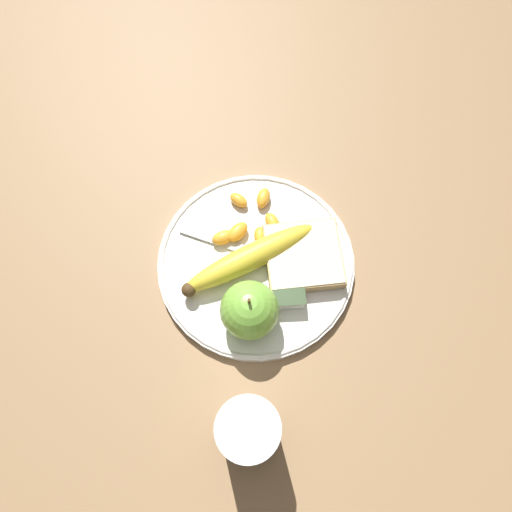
{
  "coord_description": "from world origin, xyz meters",
  "views": [
    {
      "loc": [
        0.01,
        0.23,
        0.62
      ],
      "look_at": [
        0.0,
        0.0,
        0.03
      ],
      "focal_mm": 35.0,
      "sensor_mm": 36.0,
      "label": 1
    }
  ],
  "objects_px": {
    "juice_glass": "(249,431)",
    "banana": "(249,260)",
    "apple": "(249,310)",
    "plate": "(256,263)",
    "bread_slice": "(303,255)",
    "fork": "(259,255)",
    "jam_packet": "(289,295)"
  },
  "relations": [
    {
      "from": "plate",
      "to": "jam_packet",
      "type": "xyz_separation_m",
      "value": [
        -0.04,
        0.05,
        0.01
      ]
    },
    {
      "from": "plate",
      "to": "bread_slice",
      "type": "bearing_deg",
      "value": -178.42
    },
    {
      "from": "juice_glass",
      "to": "banana",
      "type": "relative_size",
      "value": 0.59
    },
    {
      "from": "juice_glass",
      "to": "fork",
      "type": "distance_m",
      "value": 0.22
    },
    {
      "from": "bread_slice",
      "to": "jam_packet",
      "type": "relative_size",
      "value": 2.56
    },
    {
      "from": "juice_glass",
      "to": "banana",
      "type": "bearing_deg",
      "value": -92.83
    },
    {
      "from": "fork",
      "to": "jam_packet",
      "type": "distance_m",
      "value": 0.07
    },
    {
      "from": "juice_glass",
      "to": "fork",
      "type": "relative_size",
      "value": 0.6
    },
    {
      "from": "plate",
      "to": "bread_slice",
      "type": "height_order",
      "value": "bread_slice"
    },
    {
      "from": "plate",
      "to": "banana",
      "type": "bearing_deg",
      "value": 24.95
    },
    {
      "from": "juice_glass",
      "to": "apple",
      "type": "distance_m",
      "value": 0.14
    },
    {
      "from": "juice_glass",
      "to": "jam_packet",
      "type": "distance_m",
      "value": 0.17
    },
    {
      "from": "apple",
      "to": "jam_packet",
      "type": "height_order",
      "value": "apple"
    },
    {
      "from": "banana",
      "to": "bread_slice",
      "type": "relative_size",
      "value": 1.81
    },
    {
      "from": "juice_glass",
      "to": "banana",
      "type": "xyz_separation_m",
      "value": [
        -0.01,
        -0.21,
        -0.02
      ]
    },
    {
      "from": "bread_slice",
      "to": "jam_packet",
      "type": "distance_m",
      "value": 0.06
    },
    {
      "from": "jam_packet",
      "to": "juice_glass",
      "type": "bearing_deg",
      "value": 70.07
    },
    {
      "from": "bread_slice",
      "to": "fork",
      "type": "xyz_separation_m",
      "value": [
        0.06,
        -0.01,
        -0.01
      ]
    },
    {
      "from": "banana",
      "to": "bread_slice",
      "type": "xyz_separation_m",
      "value": [
        -0.07,
        -0.01,
        -0.01
      ]
    },
    {
      "from": "apple",
      "to": "bread_slice",
      "type": "xyz_separation_m",
      "value": [
        -0.07,
        -0.08,
        -0.02
      ]
    },
    {
      "from": "apple",
      "to": "banana",
      "type": "bearing_deg",
      "value": -92.39
    },
    {
      "from": "plate",
      "to": "juice_glass",
      "type": "distance_m",
      "value": 0.21
    },
    {
      "from": "juice_glass",
      "to": "fork",
      "type": "xyz_separation_m",
      "value": [
        -0.02,
        -0.22,
        -0.04
      ]
    },
    {
      "from": "apple",
      "to": "banana",
      "type": "height_order",
      "value": "apple"
    },
    {
      "from": "apple",
      "to": "jam_packet",
      "type": "xyz_separation_m",
      "value": [
        -0.05,
        -0.02,
        -0.02
      ]
    },
    {
      "from": "apple",
      "to": "bread_slice",
      "type": "bearing_deg",
      "value": -133.71
    },
    {
      "from": "banana",
      "to": "bread_slice",
      "type": "height_order",
      "value": "banana"
    },
    {
      "from": "banana",
      "to": "apple",
      "type": "bearing_deg",
      "value": 87.61
    },
    {
      "from": "bread_slice",
      "to": "juice_glass",
      "type": "bearing_deg",
      "value": 69.28
    },
    {
      "from": "bread_slice",
      "to": "jam_packet",
      "type": "bearing_deg",
      "value": 66.94
    },
    {
      "from": "juice_glass",
      "to": "plate",
      "type": "bearing_deg",
      "value": -95.12
    },
    {
      "from": "bread_slice",
      "to": "plate",
      "type": "bearing_deg",
      "value": 1.58
    }
  ]
}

